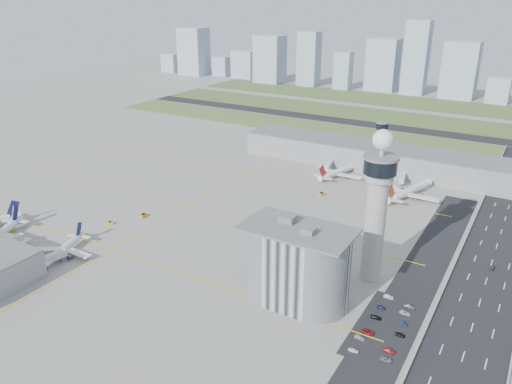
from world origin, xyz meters
The scene contains 54 objects.
ground centered at (0.00, 0.00, 0.00)m, with size 1000.00×1000.00×0.00m, color #9E9C93.
grass_strip_0 centered at (-20.00, 225.00, 0.04)m, with size 480.00×50.00×0.08m, color #526E34.
grass_strip_1 centered at (-20.00, 300.00, 0.04)m, with size 480.00×60.00×0.08m, color #4D622E.
grass_strip_2 centered at (-20.00, 380.00, 0.04)m, with size 480.00×70.00×0.08m, color #485F2D.
runway centered at (-20.00, 262.00, 0.06)m, with size 480.00×22.00×0.10m, color black.
highway centered at (115.00, 0.00, 0.05)m, with size 28.00×500.00×0.10m, color black.
barrier_left centered at (101.00, 0.00, 0.60)m, with size 0.60×500.00×1.20m, color #9E9E99.
landside_road centered at (90.00, -10.00, 0.04)m, with size 18.00×260.00×0.08m, color black.
parking_lot centered at (88.00, -22.00, 0.05)m, with size 20.00×44.00×0.10m, color black.
taxiway_line_h_0 centered at (-40.00, -30.00, 0.01)m, with size 260.00×0.60×0.01m, color yellow.
taxiway_line_h_1 centered at (-40.00, 30.00, 0.01)m, with size 260.00×0.60×0.01m, color yellow.
taxiway_line_h_2 centered at (-40.00, 90.00, 0.01)m, with size 260.00×0.60×0.01m, color yellow.
taxiway_line_v centered at (-40.00, 30.00, 0.01)m, with size 0.60×260.00×0.01m, color yellow.
control_tower centered at (72.00, 8.00, 35.04)m, with size 14.00×14.00×64.50m.
secondary_tower centered at (30.00, 150.00, 18.80)m, with size 8.60×8.60×31.90m.
admin_building centered at (51.99, -22.00, 15.30)m, with size 42.00×24.00×33.50m.
terminal_pier centered at (40.00, 148.00, 7.90)m, with size 210.00×32.00×15.80m.
airplane_near_c centered at (-54.92, -46.73, 4.99)m, with size 35.62×30.28×9.97m, color white, non-canonical shape.
airplane_far_a centered at (13.68, 119.54, 5.76)m, with size 41.12×34.95×11.51m, color white, non-canonical shape.
airplane_far_b centered at (62.54, 107.13, 6.42)m, with size 45.88×38.99×12.85m, color white, non-canonical shape.
jet_bridge_near_2 centered at (-53.00, -61.00, 2.85)m, with size 14.00×3.00×5.70m, color silver, non-canonical shape.
jet_bridge_far_0 centered at (2.00, 132.00, 2.85)m, with size 14.00×3.00×5.70m, color silver, non-canonical shape.
jet_bridge_far_1 centered at (52.00, 132.00, 2.85)m, with size 14.00×3.00×5.70m, color silver, non-canonical shape.
tug_0 centered at (-98.91, -41.40, 1.01)m, with size 2.39×3.48×2.02m, color yellow, non-canonical shape.
tug_1 centered at (-61.32, -10.46, 0.87)m, with size 2.05×2.98×1.73m, color gold, non-canonical shape.
tug_2 centered at (-61.58, -27.55, 0.94)m, with size 2.23×3.24×1.88m, color orange, non-canonical shape.
tug_3 centered at (-52.60, 5.02, 1.06)m, with size 2.52×3.66×2.13m, color orange, non-canonical shape.
tug_4 centered at (17.18, 82.35, 1.00)m, with size 2.37×3.45×2.00m, color #E39B08, non-canonical shape.
tug_5 centered at (41.26, 103.55, 0.82)m, with size 1.93×2.81×1.63m, color #D8C202, non-canonical shape.
car_lot_0 centered at (82.74, -40.19, 0.60)m, with size 1.41×3.50×1.19m, color white.
car_lot_1 centered at (82.30, -32.81, 0.61)m, with size 1.29×3.70×1.22m, color slate.
car_lot_2 centered at (83.75, -28.37, 0.63)m, with size 2.08×4.50×1.25m, color maroon.
car_lot_3 centered at (83.52, -18.53, 0.57)m, with size 1.60×3.93×1.14m, color black.
car_lot_4 centered at (83.17, -11.32, 0.55)m, with size 1.29×3.20×1.09m, color navy.
car_lot_5 centered at (83.54, -2.99, 0.65)m, with size 1.38×3.96×1.30m, color silver.
car_lot_6 centered at (93.58, -38.97, 0.57)m, with size 1.88×4.09×1.14m, color gray.
car_lot_7 centered at (93.22, -34.43, 0.62)m, with size 1.74×4.28×1.24m, color red.
car_lot_8 centered at (93.95, -24.01, 0.60)m, with size 1.41×3.50×1.19m, color black.
car_lot_9 centered at (93.06, -17.19, 0.56)m, with size 1.19×3.40×1.12m, color #152A4D.
car_lot_10 centered at (91.95, -10.27, 0.57)m, with size 1.89×4.11×1.14m, color silver.
car_lot_11 centered at (92.33, -5.27, 0.65)m, with size 1.81×4.45×1.29m, color slate.
car_hw_1 centered at (115.93, 41.96, 0.62)m, with size 1.31×3.76×1.24m, color black.
car_hw_4 centered at (108.46, 182.00, 0.65)m, with size 1.54×3.83×1.31m, color #989898.
skyline_bldg_0 centered at (-377.77, 421.70, 13.25)m, with size 24.05×19.24×26.50m, color #9EADC1.
skyline_bldg_1 centered at (-331.22, 417.61, 32.80)m, with size 37.63×30.10×65.60m, color #9EADC1.
skyline_bldg_2 centered at (-291.25, 430.16, 13.39)m, with size 22.81×18.25×26.79m, color #9EADC1.
skyline_bldg_3 centered at (-252.58, 431.35, 18.47)m, with size 32.30×25.84×36.93m, color #9EADC1.
skyline_bldg_4 centered at (-204.47, 415.19, 30.18)m, with size 35.81×28.65×60.36m, color #9EADC1.
skyline_bldg_5 centered at (-150.11, 419.66, 33.44)m, with size 25.49×20.39×66.89m, color #9EADC1.
skyline_bldg_6 centered at (-102.68, 417.90, 22.60)m, with size 20.04×16.03×45.20m, color #9EADC1.
skyline_bldg_7 centered at (-59.44, 436.89, 30.61)m, with size 35.76×28.61×61.22m, color #9EADC1.
skyline_bldg_8 centered at (-19.42, 431.56, 41.69)m, with size 26.33×21.06×83.39m, color #9EADC1.
skyline_bldg_9 centered at (30.27, 432.32, 31.06)m, with size 36.96×29.57×62.11m, color #9EADC1.
skyline_bldg_10 centered at (73.27, 423.68, 13.87)m, with size 23.01×18.41×27.75m, color #9EADC1.
Camera 1 is at (123.70, -173.47, 112.49)m, focal length 35.00 mm.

